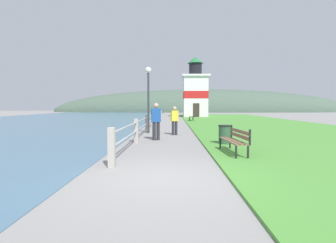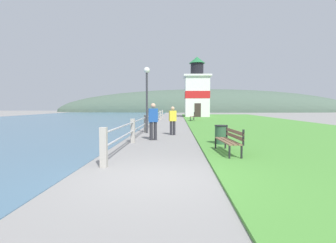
{
  "view_description": "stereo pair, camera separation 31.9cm",
  "coord_description": "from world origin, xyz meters",
  "views": [
    {
      "loc": [
        0.25,
        -5.89,
        1.66
      ],
      "look_at": [
        -0.2,
        16.47,
        0.3
      ],
      "focal_mm": 28.0,
      "sensor_mm": 36.0,
      "label": 1
    },
    {
      "loc": [
        0.57,
        -5.89,
        1.66
      ],
      "look_at": [
        -0.2,
        16.47,
        0.3
      ],
      "focal_mm": 28.0,
      "sensor_mm": 36.0,
      "label": 2
    }
  ],
  "objects": [
    {
      "name": "seawall_railing",
      "position": [
        -1.4,
        14.98,
        0.62
      ],
      "size": [
        0.18,
        28.14,
        1.08
      ],
      "color": "#A8A399",
      "rests_on": "ground_plane"
    },
    {
      "name": "person_by_railing",
      "position": [
        0.32,
        8.83,
        0.87
      ],
      "size": [
        0.44,
        0.31,
        1.61
      ],
      "rotation": [
        0.0,
        0.0,
        1.84
      ],
      "color": "#28282D",
      "rests_on": "ground_plane"
    },
    {
      "name": "park_bench_near",
      "position": [
        2.35,
        2.93,
        0.54
      ],
      "size": [
        0.62,
        1.92,
        0.94
      ],
      "rotation": [
        0.0,
        0.0,
        3.22
      ],
      "color": "brown",
      "rests_on": "ground_plane"
    },
    {
      "name": "distant_hillside",
      "position": [
        8.0,
        64.07,
        0.0
      ],
      "size": [
        80.0,
        16.0,
        12.0
      ],
      "color": "#475B4C",
      "rests_on": "ground_plane"
    },
    {
      "name": "water_strip",
      "position": [
        -14.0,
        17.04,
        0.01
      ],
      "size": [
        24.0,
        81.77,
        0.01
      ],
      "color": "#476B84",
      "rests_on": "ground_plane"
    },
    {
      "name": "person_strolling",
      "position": [
        -0.58,
        6.63,
        0.96
      ],
      "size": [
        0.47,
        0.31,
        1.78
      ],
      "rotation": [
        0.0,
        0.0,
        1.76
      ],
      "color": "#28282D",
      "rests_on": "ground_plane"
    },
    {
      "name": "trash_bin",
      "position": [
        2.41,
        5.09,
        0.42
      ],
      "size": [
        0.54,
        0.54,
        0.84
      ],
      "color": "#2D5138",
      "rests_on": "ground_plane"
    },
    {
      "name": "lamp_post",
      "position": [
        -1.25,
        9.85,
        2.74
      ],
      "size": [
        0.36,
        0.36,
        3.96
      ],
      "color": "#333338",
      "rests_on": "ground_plane"
    },
    {
      "name": "grass_verge",
      "position": [
        7.5,
        17.04,
        0.03
      ],
      "size": [
        12.0,
        51.11,
        0.06
      ],
      "color": "#4C8E38",
      "rests_on": "ground_plane"
    },
    {
      "name": "lighthouse",
      "position": [
        3.49,
        32.92,
        3.64
      ],
      "size": [
        3.95,
        3.95,
        8.8
      ],
      "color": "white",
      "rests_on": "ground_plane"
    },
    {
      "name": "park_bench_midway",
      "position": [
        2.27,
        22.18,
        0.54
      ],
      "size": [
        0.53,
        1.78,
        0.94
      ],
      "rotation": [
        0.0,
        0.0,
        3.11
      ],
      "color": "brown",
      "rests_on": "ground_plane"
    },
    {
      "name": "ground_plane",
      "position": [
        0.0,
        0.0,
        0.0
      ],
      "size": [
        160.0,
        160.0,
        0.0
      ],
      "primitive_type": "plane",
      "color": "gray"
    }
  ]
}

